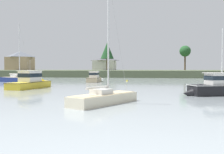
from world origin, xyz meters
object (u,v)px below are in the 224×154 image
mooring_buoy_white (102,79)px  mooring_buoy_yellow (127,81)px  cruiser_sand (95,79)px  sailboat_cream (104,101)px  sailboat_navy (17,81)px  sailboat_skyblue (221,85)px  cruiser_yellow (33,84)px  cruiser_black (217,90)px

mooring_buoy_white → mooring_buoy_yellow: mooring_buoy_white is taller
cruiser_sand → sailboat_cream: bearing=-75.9°
sailboat_navy → sailboat_skyblue: (36.38, -5.31, -0.05)m
cruiser_yellow → cruiser_sand: bearing=74.4°
sailboat_cream → cruiser_sand: (-7.81, 31.11, 0.29)m
cruiser_sand → cruiser_yellow: size_ratio=0.87×
sailboat_navy → mooring_buoy_white: size_ratio=25.96×
sailboat_navy → sailboat_skyblue: bearing=-8.3°
cruiser_sand → sailboat_skyblue: (21.88, -9.70, -0.30)m
cruiser_yellow → sailboat_navy: (-9.66, 12.90, -0.33)m
mooring_buoy_white → mooring_buoy_yellow: size_ratio=1.21×
cruiser_black → sailboat_cream: bearing=-142.4°
sailboat_cream → mooring_buoy_yellow: (-1.49, 34.62, -0.15)m
mooring_buoy_yellow → cruiser_sand: bearing=-150.9°
cruiser_black → sailboat_navy: size_ratio=0.65×
sailboat_navy → mooring_buoy_yellow: size_ratio=31.43×
cruiser_sand → sailboat_skyblue: bearing=-23.9°
cruiser_yellow → sailboat_skyblue: sailboat_skyblue is taller
cruiser_sand → cruiser_yellow: cruiser_yellow is taller
cruiser_sand → cruiser_yellow: 17.95m
sailboat_cream → sailboat_skyblue: sailboat_cream is taller
cruiser_black → sailboat_cream: (-10.05, -7.73, -0.34)m
cruiser_yellow → sailboat_skyblue: bearing=15.9°
cruiser_sand → sailboat_skyblue: 23.93m
cruiser_sand → mooring_buoy_white: cruiser_sand is taller
cruiser_sand → sailboat_skyblue: sailboat_skyblue is taller
cruiser_black → cruiser_sand: size_ratio=1.05×
mooring_buoy_white → cruiser_black: bearing=-61.5°
cruiser_sand → sailboat_navy: size_ratio=0.61×
mooring_buoy_white → cruiser_sand: bearing=-88.0°
sailboat_navy → mooring_buoy_white: (14.15, 14.49, -0.18)m
cruiser_sand → mooring_buoy_yellow: cruiser_sand is taller
sailboat_cream → cruiser_yellow: (-12.65, 13.82, 0.38)m
cruiser_yellow → mooring_buoy_white: cruiser_yellow is taller
sailboat_skyblue → mooring_buoy_white: (-22.23, 19.80, -0.13)m
sailboat_navy → mooring_buoy_white: bearing=45.7°
cruiser_black → cruiser_yellow: cruiser_yellow is taller
sailboat_navy → cruiser_black: bearing=-30.4°
sailboat_cream → cruiser_black: bearing=37.6°
cruiser_sand → sailboat_skyblue: size_ratio=0.80×
cruiser_yellow → mooring_buoy_white: bearing=80.7°
sailboat_skyblue → mooring_buoy_white: 29.77m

